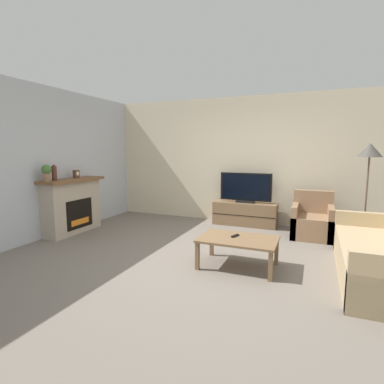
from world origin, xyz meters
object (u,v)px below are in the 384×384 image
(potted_plant, at_px, (47,172))
(tv_stand, at_px, (245,214))
(coffee_table, at_px, (238,241))
(tv, at_px, (246,189))
(floor_lamp, at_px, (370,156))
(mantel_vase_left, at_px, (54,173))
(mantel_clock, at_px, (76,174))
(remote, at_px, (235,236))
(fireplace, at_px, (72,205))
(couch, at_px, (382,258))
(armchair, at_px, (312,222))

(potted_plant, bearing_deg, tv_stand, 39.12)
(coffee_table, bearing_deg, tv, 100.25)
(tv_stand, distance_m, floor_lamp, 2.52)
(mantel_vase_left, distance_m, tv_stand, 3.78)
(mantel_clock, distance_m, remote, 3.40)
(remote, distance_m, floor_lamp, 2.65)
(fireplace, distance_m, couch, 5.08)
(tv_stand, height_order, armchair, armchair)
(mantel_clock, xyz_separation_m, coffee_table, (3.33, -0.61, -0.76))
(fireplace, bearing_deg, mantel_clock, 82.36)
(tv, height_order, floor_lamp, floor_lamp)
(fireplace, xyz_separation_m, coffee_table, (3.35, -0.48, -0.18))
(couch, height_order, floor_lamp, floor_lamp)
(potted_plant, relative_size, floor_lamp, 0.17)
(mantel_vase_left, distance_m, floor_lamp, 5.31)
(coffee_table, distance_m, couch, 1.74)
(fireplace, height_order, floor_lamp, floor_lamp)
(potted_plant, bearing_deg, armchair, 25.11)
(armchair, xyz_separation_m, remote, (-0.96, -1.86, 0.14))
(fireplace, bearing_deg, mantel_vase_left, -87.55)
(fireplace, height_order, potted_plant, potted_plant)
(potted_plant, xyz_separation_m, tv, (2.92, 2.37, -0.43))
(mantel_vase_left, bearing_deg, couch, 1.98)
(tv_stand, height_order, coffee_table, tv_stand)
(remote, xyz_separation_m, floor_lamp, (1.76, 1.67, 1.07))
(tv_stand, relative_size, couch, 0.61)
(fireplace, xyz_separation_m, couch, (5.06, -0.22, -0.25))
(mantel_vase_left, height_order, potted_plant, potted_plant)
(mantel_clock, bearing_deg, fireplace, -97.64)
(mantel_clock, distance_m, potted_plant, 0.69)
(mantel_clock, xyz_separation_m, floor_lamp, (5.04, 1.12, 0.37))
(fireplace, height_order, armchair, fireplace)
(mantel_clock, relative_size, coffee_table, 0.15)
(tv_stand, bearing_deg, couch, -43.73)
(tv_stand, height_order, floor_lamp, floor_lamp)
(coffee_table, bearing_deg, mantel_clock, 169.58)
(armchair, relative_size, remote, 5.30)
(tv_stand, bearing_deg, remote, -80.92)
(armchair, relative_size, couch, 0.38)
(couch, bearing_deg, armchair, 116.12)
(mantel_clock, bearing_deg, armchair, 17.10)
(armchair, bearing_deg, mantel_vase_left, -156.72)
(armchair, distance_m, coffee_table, 2.12)
(tv, bearing_deg, armchair, -16.26)
(mantel_clock, relative_size, tv_stand, 0.11)
(floor_lamp, bearing_deg, tv_stand, 164.84)
(armchair, xyz_separation_m, floor_lamp, (0.80, -0.19, 1.21))
(remote, bearing_deg, fireplace, -168.82)
(fireplace, xyz_separation_m, remote, (3.29, -0.42, -0.12))
(remote, bearing_deg, armchair, 81.06)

